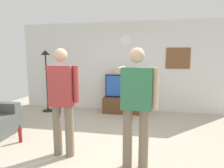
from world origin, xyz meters
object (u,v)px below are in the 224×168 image
Objects in this scene: television at (124,86)px; wall_clock at (125,40)px; floor_lamp at (46,68)px; person_standing_nearer_couch at (136,102)px; tv_stand at (123,105)px; beverage_bottle at (20,135)px; person_standing_nearer_lamp at (63,97)px; framed_picture at (178,58)px.

wall_clock is (0.00, 0.24, 1.36)m from television.
television is at bearing 7.53° from floor_lamp.
television is 2.89m from person_standing_nearer_couch.
beverage_bottle is at bearing -126.31° from tv_stand.
wall_clock is 0.17× the size of person_standing_nearer_couch.
television is at bearing 54.23° from beverage_bottle.
wall_clock is 0.86× the size of beverage_bottle.
television is 0.62× the size of person_standing_nearer_lamp.
television is at bearing 90.00° from tv_stand.
framed_picture is 0.36× the size of floor_lamp.
wall_clock reaches higher than tv_stand.
television is 1.76m from framed_picture.
person_standing_nearer_couch is (2.81, -2.53, -0.32)m from floor_lamp.
tv_stand is 0.67× the size of person_standing_nearer_lamp.
person_standing_nearer_couch is at bearing -108.54° from framed_picture.
person_standing_nearer_lamp reaches higher than television.
floor_lamp reaches higher than person_standing_nearer_lamp.
television is 1.38m from wall_clock.
television is at bearing -90.00° from wall_clock.
wall_clock is at bearing 90.00° from tv_stand.
person_standing_nearer_couch reaches higher than tv_stand.
person_standing_nearer_couch is at bearing -41.95° from floor_lamp.
floor_lamp is at bearing -173.61° from tv_stand.
framed_picture is at bearing 10.82° from tv_stand.
tv_stand is at bearing -90.00° from television.
beverage_bottle is at bearing -74.31° from floor_lamp.
floor_lamp reaches higher than person_standing_nearer_couch.
beverage_bottle is at bearing -123.17° from wall_clock.
tv_stand is at bearing -90.00° from wall_clock.
tv_stand is 0.67× the size of person_standing_nearer_couch.
person_standing_nearer_couch is (1.19, -0.16, 0.01)m from person_standing_nearer_lamp.
framed_picture is (1.54, 0.25, 0.82)m from television.
television is 2.76m from person_standing_nearer_lamp.
wall_clock is 0.17× the size of person_standing_nearer_lamp.
tv_stand is at bearing -169.18° from framed_picture.
television is 1.64× the size of framed_picture.
beverage_bottle is at bearing -125.77° from television.
person_standing_nearer_lamp is (-0.68, -2.67, 0.20)m from television.
beverage_bottle is (-1.72, -2.39, -0.64)m from television.
tv_stand is at bearing 75.41° from person_standing_nearer_lamp.
framed_picture is at bearing 71.46° from person_standing_nearer_couch.
wall_clock is 3.32m from person_standing_nearer_couch.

